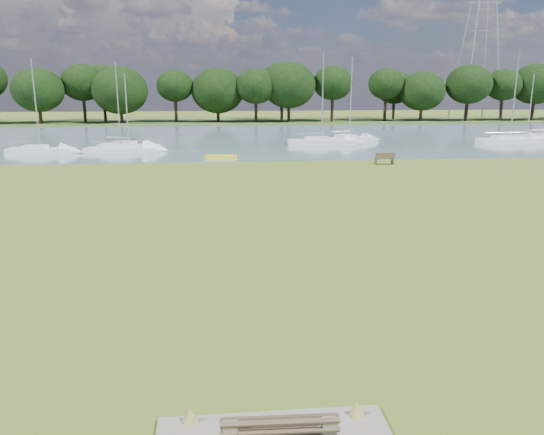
{
  "coord_description": "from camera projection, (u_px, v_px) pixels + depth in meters",
  "views": [
    {
      "loc": [
        -0.84,
        -21.26,
        6.14
      ],
      "look_at": [
        1.05,
        -2.0,
        1.29
      ],
      "focal_mm": 35.0,
      "sensor_mm": 36.0,
      "label": 1
    }
  ],
  "objects": [
    {
      "name": "ground",
      "position": [
        242.0,
        236.0,
        22.1
      ],
      "size": [
        220.0,
        220.0,
        0.0
      ],
      "primitive_type": "plane",
      "color": "olive"
    },
    {
      "name": "river",
      "position": [
        227.0,
        138.0,
        62.64
      ],
      "size": [
        220.0,
        40.0,
        0.1
      ],
      "primitive_type": "cube",
      "color": "slate",
      "rests_on": "ground"
    },
    {
      "name": "far_bank",
      "position": [
        224.0,
        121.0,
        91.6
      ],
      "size": [
        220.0,
        20.0,
        0.4
      ],
      "primitive_type": "cube",
      "color": "#4C6626",
      "rests_on": "ground"
    },
    {
      "name": "riverbank_bench",
      "position": [
        385.0,
        159.0,
        41.85
      ],
      "size": [
        1.58,
        0.49,
        0.97
      ],
      "rotation": [
        0.0,
        0.0,
        0.01
      ],
      "color": "brown",
      "rests_on": "ground"
    },
    {
      "name": "kayak",
      "position": [
        221.0,
        157.0,
        45.25
      ],
      "size": [
        2.75,
        1.25,
        0.27
      ],
      "primitive_type": "cube",
      "rotation": [
        0.0,
        0.0,
        -0.24
      ],
      "color": "yellow",
      "rests_on": "river"
    },
    {
      "name": "pylon",
      "position": [
        484.0,
        2.0,
        89.06
      ],
      "size": [
        6.47,
        4.54,
        31.67
      ],
      "color": "#8F939D",
      "rests_on": "far_bank"
    },
    {
      "name": "tree_line",
      "position": [
        261.0,
        86.0,
        86.86
      ],
      "size": [
        152.4,
        8.33,
        10.08
      ],
      "color": "black",
      "rests_on": "far_bank"
    },
    {
      "name": "sailboat_0",
      "position": [
        128.0,
        145.0,
        51.19
      ],
      "size": [
        6.2,
        3.57,
        7.16
      ],
      "rotation": [
        0.0,
        0.0,
        -0.34
      ],
      "color": "silver",
      "rests_on": "river"
    },
    {
      "name": "sailboat_2",
      "position": [
        526.0,
        138.0,
        58.25
      ],
      "size": [
        6.45,
        2.0,
        7.25
      ],
      "rotation": [
        0.0,
        0.0,
        0.03
      ],
      "color": "silver",
      "rests_on": "river"
    },
    {
      "name": "sailboat_3",
      "position": [
        120.0,
        148.0,
        49.37
      ],
      "size": [
        6.7,
        2.31,
        8.16
      ],
      "rotation": [
        0.0,
        0.0,
        -0.07
      ],
      "color": "silver",
      "rests_on": "river"
    },
    {
      "name": "sailboat_4",
      "position": [
        40.0,
        148.0,
        48.3
      ],
      "size": [
        6.08,
        2.27,
        8.37
      ],
      "rotation": [
        0.0,
        0.0,
        -0.1
      ],
      "color": "silver",
      "rests_on": "river"
    },
    {
      "name": "sailboat_5",
      "position": [
        509.0,
        138.0,
        57.17
      ],
      "size": [
        7.2,
        2.57,
        9.72
      ],
      "rotation": [
        0.0,
        0.0,
        0.09
      ],
      "color": "silver",
      "rests_on": "river"
    },
    {
      "name": "sailboat_7",
      "position": [
        349.0,
        137.0,
        57.78
      ],
      "size": [
        6.2,
        3.39,
        8.98
      ],
      "rotation": [
        0.0,
        0.0,
        0.31
      ],
      "color": "silver",
      "rests_on": "river"
    },
    {
      "name": "sailboat_8",
      "position": [
        321.0,
        140.0,
        55.51
      ],
      "size": [
        7.05,
        2.12,
        9.2
      ],
      "rotation": [
        0.0,
        0.0,
        -0.02
      ],
      "color": "silver",
      "rests_on": "river"
    }
  ]
}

